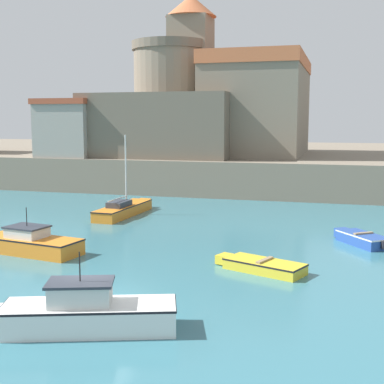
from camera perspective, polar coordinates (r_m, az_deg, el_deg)
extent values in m
plane|color=teal|center=(18.75, -10.89, -12.24)|extent=(200.00, 200.00, 0.00)
cube|color=gray|center=(62.30, 8.34, 3.17)|extent=(120.00, 40.00, 2.97)
cube|color=yellow|center=(22.91, 7.74, -7.86)|extent=(3.61, 2.51, 0.46)
cube|color=yellow|center=(23.91, 3.59, -7.14)|extent=(0.85, 0.93, 0.39)
cube|color=black|center=(22.86, 7.75, -7.40)|extent=(3.65, 2.54, 0.07)
cube|color=#997F5B|center=(22.83, 7.76, -7.21)|extent=(0.62, 1.16, 0.08)
cube|color=#284C9E|center=(28.77, 17.79, -4.84)|extent=(2.74, 3.09, 0.56)
cube|color=#284C9E|center=(30.12, 15.76, -4.20)|extent=(0.92, 0.89, 0.48)
cube|color=white|center=(28.72, 17.81, -4.37)|extent=(2.77, 3.12, 0.07)
cube|color=#997F5B|center=(28.71, 17.81, -4.21)|extent=(1.01, 0.81, 0.08)
cube|color=black|center=(27.59, 19.79, -5.35)|extent=(0.28, 0.28, 0.36)
cube|color=orange|center=(35.94, -7.32, -1.95)|extent=(1.79, 6.25, 0.70)
cube|color=orange|center=(39.01, -5.12, -1.15)|extent=(0.85, 0.71, 0.60)
cube|color=black|center=(35.89, -7.33, -1.46)|extent=(1.81, 6.31, 0.07)
cylinder|color=silver|center=(36.01, -7.07, 2.37)|extent=(0.10, 0.10, 4.65)
cylinder|color=silver|center=(35.12, -7.90, -0.70)|extent=(0.22, 2.78, 0.08)
cube|color=#333842|center=(35.31, -7.77, -1.26)|extent=(1.13, 1.90, 0.36)
cube|color=white|center=(16.89, -10.84, -12.99)|extent=(5.41, 3.16, 0.85)
cube|color=black|center=(16.76, -10.88, -11.75)|extent=(5.46, 3.20, 0.07)
cube|color=silver|center=(16.68, -11.81, -10.58)|extent=(2.10, 1.70, 0.63)
cube|color=#2D333D|center=(16.57, -11.84, -9.42)|extent=(2.27, 1.82, 0.08)
cylinder|color=black|center=(16.43, -11.89, -7.78)|extent=(0.04, 0.04, 0.90)
cube|color=orange|center=(26.84, -16.73, -5.47)|extent=(5.18, 2.58, 0.76)
cube|color=black|center=(26.77, -16.76, -4.76)|extent=(5.23, 2.61, 0.07)
cube|color=silver|center=(26.88, -17.17, -4.13)|extent=(1.93, 1.61, 0.46)
cube|color=#2D333D|center=(26.83, -17.19, -3.57)|extent=(2.09, 1.72, 0.08)
cylinder|color=black|center=(26.74, -17.24, -2.54)|extent=(0.04, 0.04, 0.90)
cube|color=gray|center=(52.79, 7.11, 8.41)|extent=(8.67, 14.95, 8.10)
cube|color=#C1663D|center=(53.05, 7.20, 13.44)|extent=(8.84, 15.25, 1.20)
cube|color=gray|center=(52.01, -0.11, 11.14)|extent=(3.71, 3.71, 12.94)
cone|color=#C1663D|center=(52.98, -0.11, 19.23)|extent=(4.82, 4.82, 2.00)
cube|color=#685E4F|center=(51.73, -2.29, 7.13)|extent=(13.46, 13.46, 5.67)
cylinder|color=gray|center=(51.75, -2.30, 9.43)|extent=(6.88, 6.88, 9.83)
cylinder|color=#685E4F|center=(52.17, -2.33, 15.27)|extent=(7.23, 7.23, 0.80)
cube|color=gray|center=(50.95, -12.44, 6.41)|extent=(5.05, 6.24, 4.72)
cube|color=#9E472D|center=(50.96, -12.53, 9.34)|extent=(5.31, 6.55, 0.50)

